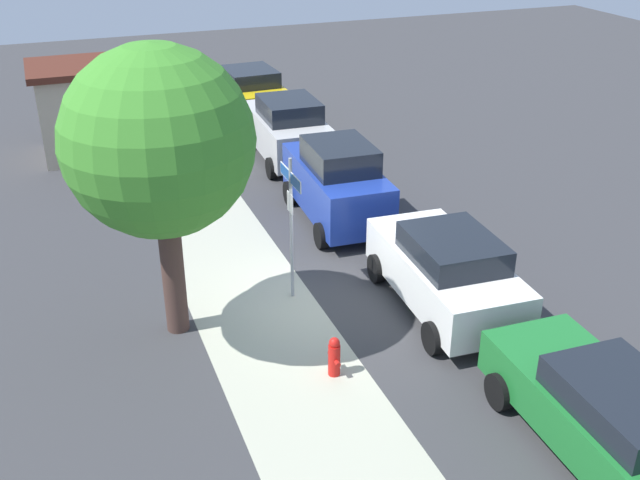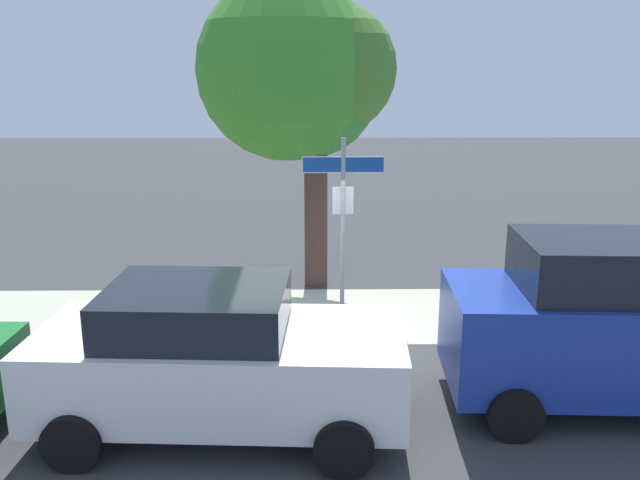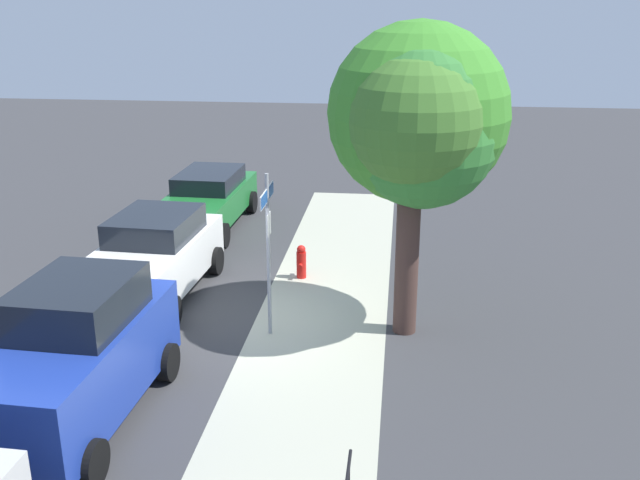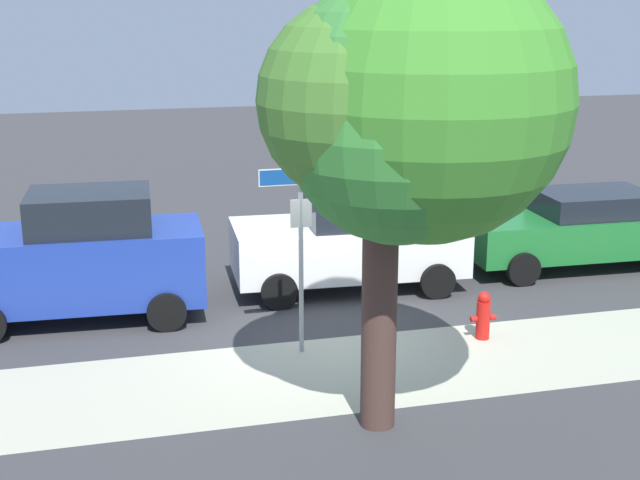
# 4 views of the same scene
# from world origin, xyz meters

# --- Properties ---
(ground_plane) EXTENTS (60.00, 60.00, 0.00)m
(ground_plane) POSITION_xyz_m (0.00, 0.00, 0.00)
(ground_plane) COLOR #38383A
(sidewalk_strip) EXTENTS (24.00, 2.60, 0.00)m
(sidewalk_strip) POSITION_xyz_m (2.00, 1.30, 0.00)
(sidewalk_strip) COLOR #AEAD97
(sidewalk_strip) RESTS_ON ground_plane
(street_sign) EXTENTS (1.24, 0.07, 3.13)m
(street_sign) POSITION_xyz_m (0.33, 0.40, 2.10)
(street_sign) COLOR #9EA0A5
(street_sign) RESTS_ON ground_plane
(shade_tree) EXTENTS (3.67, 3.33, 5.76)m
(shade_tree) POSITION_xyz_m (-0.26, 3.07, 4.03)
(shade_tree) COLOR #49322B
(shade_tree) RESTS_ON ground_plane
(car_green) EXTENTS (4.66, 2.06, 1.53)m
(car_green) POSITION_xyz_m (-6.05, -2.48, 0.80)
(car_green) COLOR #1C6F2C
(car_green) RESTS_ON ground_plane
(car_white) EXTENTS (4.30, 2.21, 1.75)m
(car_white) POSITION_xyz_m (-1.25, -2.38, 0.89)
(car_white) COLOR white
(car_white) RESTS_ON ground_plane
(car_blue) EXTENTS (4.17, 2.09, 2.18)m
(car_blue) POSITION_xyz_m (3.56, -1.91, 1.07)
(car_blue) COLOR #1E379A
(car_blue) RESTS_ON ground_plane
(fire_hydrant) EXTENTS (0.42, 0.22, 0.78)m
(fire_hydrant) POSITION_xyz_m (-2.57, 0.60, 0.38)
(fire_hydrant) COLOR red
(fire_hydrant) RESTS_ON ground_plane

